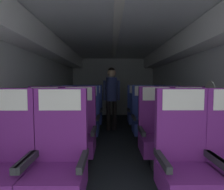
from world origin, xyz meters
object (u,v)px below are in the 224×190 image
seat_b_left_window (44,133)px  seat_c_left_aisle (87,120)px  seat_d_right_window (138,112)px  seat_d_right_aisle (156,112)px  seat_c_left_window (61,120)px  seat_d_left_window (72,112)px  seat_b_right_window (157,133)px  seat_c_right_aisle (169,119)px  seat_b_left_aisle (78,133)px  seat_a_left_aisle (58,163)px  seat_b_right_aisle (190,133)px  seat_a_right_window (185,163)px  seat_c_right_window (145,120)px  seat_d_left_aisle (92,112)px  seat_a_left_window (3,164)px  flight_attendant (112,92)px

seat_b_left_window → seat_c_left_aisle: size_ratio=1.00×
seat_d_right_window → seat_d_right_aisle: bearing=0.2°
seat_c_left_window → seat_d_left_window: (0.01, 0.96, 0.00)m
seat_b_right_window → seat_d_right_window: same height
seat_c_right_aisle → seat_d_left_window: (-2.17, 0.94, 0.00)m
seat_c_left_aisle → seat_d_right_window: bearing=39.1°
seat_b_left_aisle → seat_c_right_aisle: same height
seat_a_left_aisle → seat_d_left_window: same height
seat_b_right_aisle → seat_b_right_window: (-0.50, -0.02, 0.00)m
seat_c_left_aisle → seat_d_left_window: same height
seat_a_right_window → seat_b_left_window: size_ratio=1.00×
seat_c_left_aisle → seat_c_right_window: size_ratio=1.00×
seat_b_right_aisle → seat_d_left_aisle: same height
seat_a_left_window → seat_d_left_window: (0.01, 2.88, 0.00)m
seat_a_right_window → seat_d_right_aisle: bearing=80.5°
seat_c_left_aisle → seat_b_right_window: bearing=-39.8°
seat_d_right_aisle → seat_d_right_window: size_ratio=1.00×
seat_a_right_window → seat_a_left_aisle: bearing=-180.0°
seat_b_left_window → seat_b_left_aisle: bearing=-1.0°
seat_d_right_window → flight_attendant: (-0.67, 0.08, 0.52)m
seat_b_right_window → seat_d_right_window: 1.93m
seat_a_left_aisle → seat_c_right_window: size_ratio=1.00×
seat_c_right_aisle → seat_d_left_aisle: bearing=150.6°
flight_attendant → seat_b_left_aisle: bearing=89.5°
seat_c_right_aisle → seat_b_right_window: bearing=-117.2°
seat_d_left_window → seat_d_right_window: same height
seat_a_left_aisle → seat_c_left_window: same height
seat_b_left_window → seat_b_right_window: bearing=-0.7°
seat_a_left_window → seat_a_right_window: same height
seat_b_right_aisle → seat_b_right_window: same height
seat_d_right_window → flight_attendant: 0.85m
seat_b_right_aisle → seat_c_left_window: (-2.17, 0.95, 0.00)m
seat_b_right_window → seat_c_left_window: (-1.67, 0.97, 0.00)m
seat_a_left_window → seat_b_right_aisle: (2.16, 0.97, 0.00)m
seat_a_left_window → seat_d_left_window: size_ratio=1.00×
seat_b_right_window → seat_c_right_aisle: 1.11m
seat_a_right_window → seat_c_right_window: size_ratio=1.00×
seat_d_right_window → seat_a_left_window: bearing=-120.2°
seat_d_right_window → seat_d_left_window: bearing=179.9°
seat_b_right_window → seat_d_left_window: 2.54m
seat_d_left_window → seat_d_right_aisle: (2.15, -0.00, 0.00)m
seat_a_left_aisle → seat_d_right_window: same height
seat_b_right_aisle → seat_d_left_window: bearing=138.5°
seat_a_left_window → seat_a_left_aisle: size_ratio=1.00×
seat_a_left_window → seat_b_right_aisle: 2.37m
seat_a_left_aisle → seat_c_right_window: bearing=58.7°
seat_c_left_window → seat_d_left_aisle: bearing=61.8°
seat_a_right_window → seat_d_right_window: size_ratio=1.00×
seat_a_right_window → seat_c_right_window: 1.93m
seat_a_left_aisle → seat_a_right_window: bearing=0.0°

